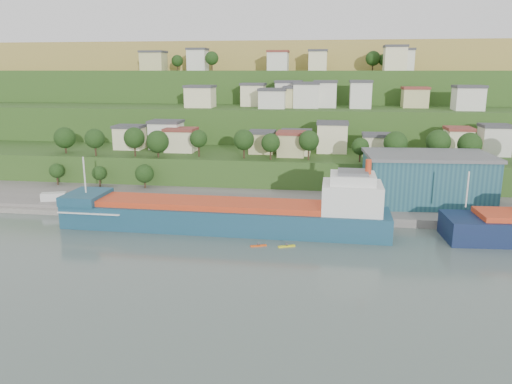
% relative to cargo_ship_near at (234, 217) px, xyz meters
% --- Properties ---
extents(ground, '(500.00, 500.00, 0.00)m').
position_rel_cargo_ship_near_xyz_m(ground, '(4.63, -8.34, -3.03)').
color(ground, '#425049').
rests_on(ground, ground).
extents(quay, '(220.00, 26.00, 4.00)m').
position_rel_cargo_ship_near_xyz_m(quay, '(24.63, 19.66, -3.03)').
color(quay, slate).
rests_on(quay, ground).
extents(pebble_beach, '(40.00, 18.00, 2.40)m').
position_rel_cargo_ship_near_xyz_m(pebble_beach, '(-50.37, 13.66, -3.03)').
color(pebble_beach, slate).
rests_on(pebble_beach, ground).
extents(hillside, '(360.00, 210.67, 96.00)m').
position_rel_cargo_ship_near_xyz_m(hillside, '(4.65, 160.32, -2.94)').
color(hillside, '#284719').
rests_on(hillside, ground).
extents(cargo_ship_near, '(73.86, 12.43, 18.96)m').
position_rel_cargo_ship_near_xyz_m(cargo_ship_near, '(0.00, 0.00, 0.00)').
color(cargo_ship_near, '#164153').
rests_on(cargo_ship_near, ground).
extents(warehouse, '(32.20, 21.03, 12.80)m').
position_rel_cargo_ship_near_xyz_m(warehouse, '(45.64, 22.66, 5.41)').
color(warehouse, '#1B4453').
rests_on(warehouse, quay).
extents(caravan, '(6.63, 4.45, 2.86)m').
position_rel_cargo_ship_near_xyz_m(caravan, '(-50.06, 11.19, -0.40)').
color(caravan, silver).
rests_on(caravan, pebble_beach).
extents(dinghy, '(4.64, 2.15, 0.90)m').
position_rel_cargo_ship_near_xyz_m(dinghy, '(-37.02, 9.34, -1.38)').
color(dinghy, silver).
rests_on(dinghy, pebble_beach).
extents(kayak_orange, '(3.35, 1.75, 0.84)m').
position_rel_cargo_ship_near_xyz_m(kayak_orange, '(7.09, -10.31, -2.78)').
color(kayak_orange, '#DB4C13').
rests_on(kayak_orange, ground).
extents(kayak_yellow, '(3.55, 1.95, 0.90)m').
position_rel_cargo_ship_near_xyz_m(kayak_yellow, '(12.84, -9.81, -2.76)').
color(kayak_yellow, yellow).
rests_on(kayak_yellow, ground).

